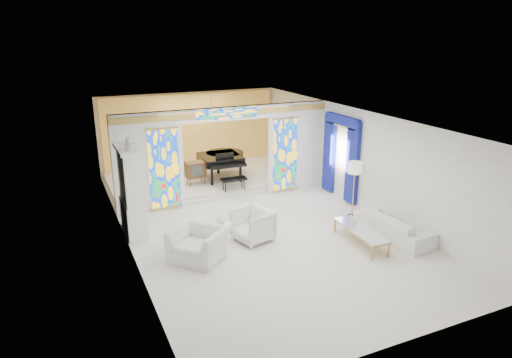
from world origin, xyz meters
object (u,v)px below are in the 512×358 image
coffee_table (361,230)px  china_cabinet (131,192)px  grand_piano (223,158)px  armchair_left (198,244)px  armchair_right (253,226)px  tv_console (195,170)px  sofa (394,226)px

coffee_table → china_cabinet: bearing=149.0°
grand_piano → armchair_left: bearing=-114.1°
armchair_right → grand_piano: size_ratio=0.35×
armchair_left → tv_console: size_ratio=1.55×
china_cabinet → armchair_left: size_ratio=2.25×
armchair_left → sofa: size_ratio=0.55×
china_cabinet → coffee_table: size_ratio=1.44×
tv_console → grand_piano: bearing=14.2°
tv_console → china_cabinet: bearing=-135.6°
china_cabinet → armchair_right: bearing=-32.9°
sofa → armchair_right: bearing=63.0°
grand_piano → tv_console: bearing=-160.8°
coffee_table → armchair_left: bearing=167.1°
grand_piano → armchair_right: bearing=-99.6°
sofa → coffee_table: size_ratio=1.16×
sofa → grand_piano: grand_piano is taller
tv_console → sofa: bearing=-62.0°
sofa → china_cabinet: bearing=57.7°
china_cabinet → sofa: china_cabinet is taller
coffee_table → grand_piano: size_ratio=0.72×
armchair_right → china_cabinet: bearing=-137.9°
china_cabinet → armchair_left: 2.55m
coffee_table → grand_piano: bearing=102.6°
armchair_right → grand_piano: (1.02, 4.93, 0.47)m
sofa → grand_piano: size_ratio=0.84×
armchair_left → grand_piano: size_ratio=0.46×
china_cabinet → grand_piano: size_ratio=1.04×
sofa → coffee_table: sofa is taller
coffee_table → sofa: bearing=-1.7°
armchair_left → armchair_right: 1.66m
sofa → coffee_table: (-1.04, 0.03, 0.06)m
coffee_table → tv_console: 6.44m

